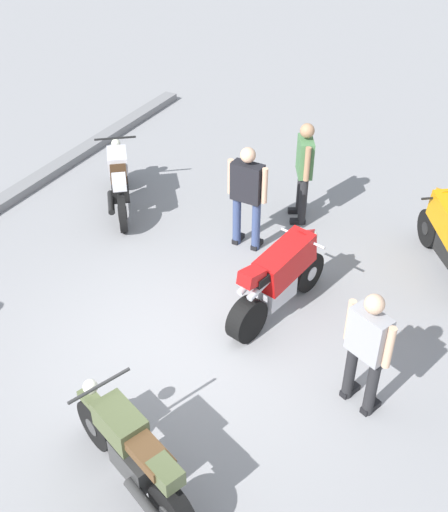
{
  "coord_description": "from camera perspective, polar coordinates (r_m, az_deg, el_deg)",
  "views": [
    {
      "loc": [
        -4.9,
        -3.22,
        5.72
      ],
      "look_at": [
        1.11,
        0.02,
        0.75
      ],
      "focal_mm": 44.12,
      "sensor_mm": 36.0,
      "label": 1
    }
  ],
  "objects": [
    {
      "name": "person_in_black_shirt",
      "position": [
        9.43,
        2.11,
        5.81
      ],
      "size": [
        0.31,
        0.66,
        1.7
      ],
      "rotation": [
        0.0,
        0.0,
        6.27
      ],
      "color": "#384772",
      "rests_on": "ground"
    },
    {
      "name": "motorcycle_silver_cruiser",
      "position": [
        10.8,
        -9.47,
        6.75
      ],
      "size": [
        1.72,
        1.39,
        1.09
      ],
      "rotation": [
        0.0,
        0.0,
        0.67
      ],
      "color": "black",
      "rests_on": "ground"
    },
    {
      "name": "person_in_green_shirt",
      "position": [
        10.21,
        7.28,
        8.07
      ],
      "size": [
        0.62,
        0.48,
        1.71
      ],
      "rotation": [
        0.0,
        0.0,
        2.07
      ],
      "color": "#262628",
      "rests_on": "ground"
    },
    {
      "name": "person_in_gray_shirt",
      "position": [
        7.05,
        12.83,
        -7.97
      ],
      "size": [
        0.45,
        0.62,
        1.63
      ],
      "rotation": [
        0.0,
        0.0,
        5.87
      ],
      "color": "#262628",
      "rests_on": "ground"
    },
    {
      "name": "motorcycle_olive_vintage",
      "position": [
        6.57,
        -8.34,
        -17.3
      ],
      "size": [
        0.98,
        1.88,
        1.07
      ],
      "rotation": [
        0.0,
        0.0,
        1.2
      ],
      "color": "black",
      "rests_on": "ground"
    },
    {
      "name": "motorcycle_red_sportbike",
      "position": [
        8.37,
        5.11,
        -1.88
      ],
      "size": [
        1.94,
        0.78,
        1.14
      ],
      "rotation": [
        0.0,
        0.0,
        6.06
      ],
      "color": "black",
      "rests_on": "ground"
    },
    {
      "name": "ground_plane",
      "position": [
        8.19,
        -3.62,
        -8.34
      ],
      "size": [
        40.0,
        40.0,
        0.0
      ],
      "primitive_type": "plane",
      "color": "gray"
    }
  ]
}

